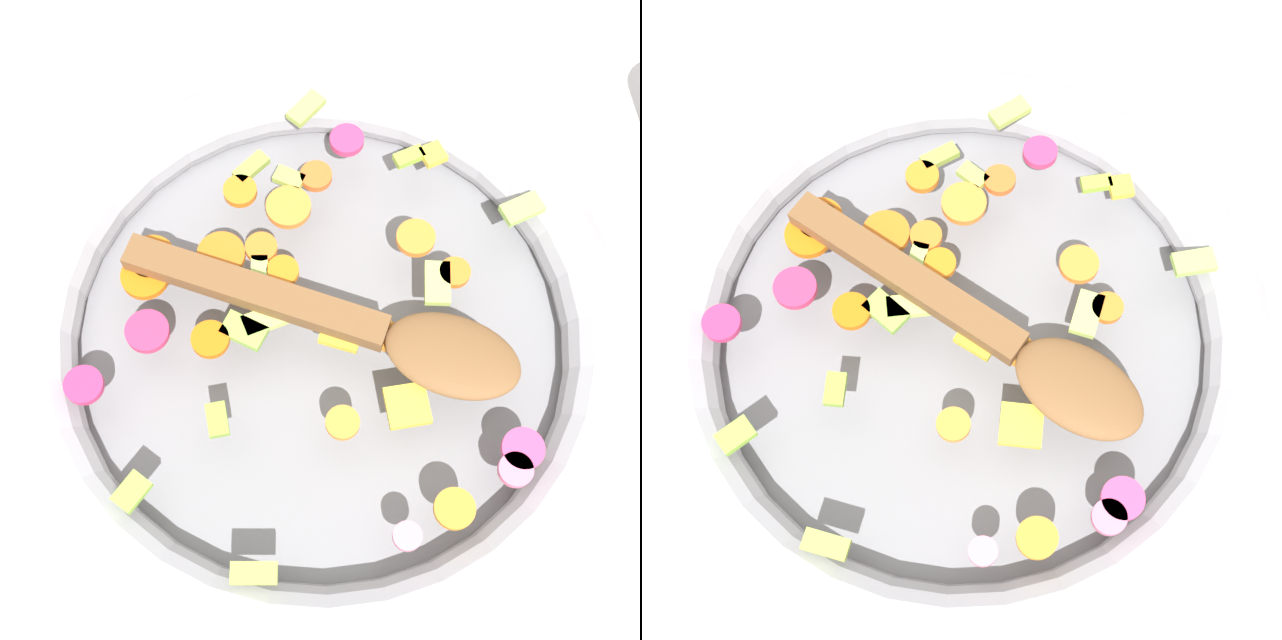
{
  "view_description": "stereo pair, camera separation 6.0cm",
  "coord_description": "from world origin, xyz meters",
  "views": [
    {
      "loc": [
        0.01,
        0.22,
        0.61
      ],
      "look_at": [
        0.0,
        0.0,
        0.05
      ],
      "focal_mm": 50.0,
      "sensor_mm": 36.0,
      "label": 1
    },
    {
      "loc": [
        -0.05,
        0.21,
        0.61
      ],
      "look_at": [
        0.0,
        0.0,
        0.05
      ],
      "focal_mm": 50.0,
      "sensor_mm": 36.0,
      "label": 2
    }
  ],
  "objects": [
    {
      "name": "skillet",
      "position": [
        0.0,
        0.0,
        0.02
      ],
      "size": [
        0.44,
        0.44,
        0.05
      ],
      "color": "slate",
      "rests_on": "ground_plane"
    },
    {
      "name": "ground_plane",
      "position": [
        0.0,
        0.0,
        0.0
      ],
      "size": [
        4.0,
        4.0,
        0.0
      ],
      "primitive_type": "plane",
      "color": "silver"
    },
    {
      "name": "chopped_vegetables",
      "position": [
        0.02,
        -0.01,
        0.05
      ],
      "size": [
        0.33,
        0.35,
        0.01
      ],
      "color": "orange",
      "rests_on": "skillet"
    },
    {
      "name": "wooden_spoon",
      "position": [
        -0.03,
        0.01,
        0.06
      ],
      "size": [
        0.27,
        0.13,
        0.01
      ],
      "color": "brown",
      "rests_on": "chopped_vegetables"
    }
  ]
}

